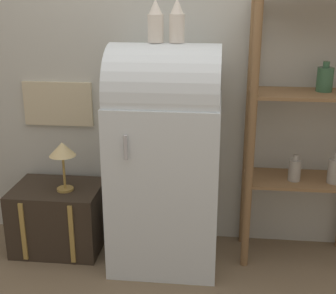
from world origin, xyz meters
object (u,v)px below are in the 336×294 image
(vase_left, at_px, (156,22))
(desk_lamp, at_px, (62,152))
(suitcase_trunk, at_px, (59,217))
(vase_center, at_px, (177,22))
(refrigerator, at_px, (165,153))

(vase_left, relative_size, desk_lamp, 0.74)
(suitcase_trunk, xyz_separation_m, vase_center, (0.82, -0.04, 1.32))
(suitcase_trunk, bearing_deg, refrigerator, -3.81)
(vase_left, height_order, vase_center, vase_center)
(vase_left, relative_size, vase_center, 0.98)
(desk_lamp, bearing_deg, vase_center, 0.12)
(desk_lamp, bearing_deg, suitcase_trunk, 152.88)
(vase_center, bearing_deg, refrigerator, -169.46)
(vase_left, height_order, desk_lamp, vase_left)
(vase_center, bearing_deg, vase_left, -177.21)
(vase_left, bearing_deg, refrigerator, -6.70)
(suitcase_trunk, height_order, desk_lamp, desk_lamp)
(suitcase_trunk, distance_m, vase_left, 1.49)
(suitcase_trunk, relative_size, desk_lamp, 1.76)
(refrigerator, relative_size, vase_center, 5.68)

